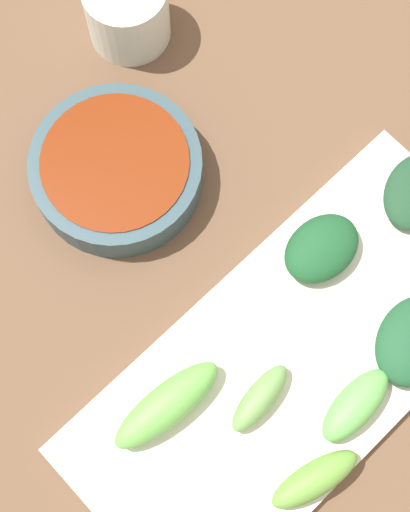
{
  "coord_description": "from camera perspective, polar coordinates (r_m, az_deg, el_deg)",
  "views": [
    {
      "loc": [
        0.09,
        -0.13,
        0.62
      ],
      "look_at": [
        -0.03,
        -0.01,
        0.05
      ],
      "focal_mm": 54.01,
      "sensor_mm": 36.0,
      "label": 1
    }
  ],
  "objects": [
    {
      "name": "tabletop",
      "position": [
        0.63,
        2.7,
        -2.15
      ],
      "size": [
        2.1,
        2.1,
        0.02
      ],
      "primitive_type": "cube",
      "color": "brown",
      "rests_on": "ground"
    },
    {
      "name": "sauce_bowl",
      "position": [
        0.64,
        -6.55,
        6.4
      ],
      "size": [
        0.14,
        0.14,
        0.04
      ],
      "color": "#314B55",
      "rests_on": "tabletop"
    },
    {
      "name": "serving_plate",
      "position": [
        0.61,
        6.87,
        -7.6
      ],
      "size": [
        0.17,
        0.38,
        0.01
      ],
      "primitive_type": "cube",
      "color": "silver",
      "rests_on": "tabletop"
    },
    {
      "name": "broccoli_stalk_0",
      "position": [
        0.58,
        -2.84,
        -10.95
      ],
      "size": [
        0.04,
        0.1,
        0.03
      ],
      "primitive_type": "ellipsoid",
      "rotation": [
        0.0,
        0.0,
        -0.08
      ],
      "color": "#6ABB4E",
      "rests_on": "serving_plate"
    },
    {
      "name": "broccoli_leafy_2",
      "position": [
        0.61,
        8.63,
        0.57
      ],
      "size": [
        0.05,
        0.07,
        0.03
      ],
      "primitive_type": "ellipsoid",
      "rotation": [
        0.0,
        0.0,
        -0.05
      ],
      "color": "#1B522A",
      "rests_on": "serving_plate"
    },
    {
      "name": "broccoli_stalk_3",
      "position": [
        0.58,
        4.08,
        -10.45
      ],
      "size": [
        0.03,
        0.06,
        0.02
      ],
      "primitive_type": "ellipsoid",
      "rotation": [
        0.0,
        0.0,
        0.13
      ],
      "color": "#6DA153",
      "rests_on": "serving_plate"
    },
    {
      "name": "broccoli_stalk_5",
      "position": [
        0.59,
        11.08,
        -10.78
      ],
      "size": [
        0.03,
        0.07,
        0.03
      ],
      "primitive_type": "ellipsoid",
      "rotation": [
        0.0,
        0.0,
        0.05
      ],
      "color": "#66BA57",
      "rests_on": "serving_plate"
    },
    {
      "name": "broccoli_stalk_6",
      "position": [
        0.58,
        8.13,
        -16.04
      ],
      "size": [
        0.04,
        0.08,
        0.02
      ],
      "primitive_type": "ellipsoid",
      "rotation": [
        0.0,
        0.0,
        -0.24
      ],
      "color": "#68A240",
      "rests_on": "serving_plate"
    },
    {
      "name": "tea_cup",
      "position": [
        0.69,
        -5.77,
        17.6
      ],
      "size": [
        0.07,
        0.07,
        0.06
      ],
      "primitive_type": "cylinder",
      "color": "white",
      "rests_on": "tabletop"
    }
  ]
}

